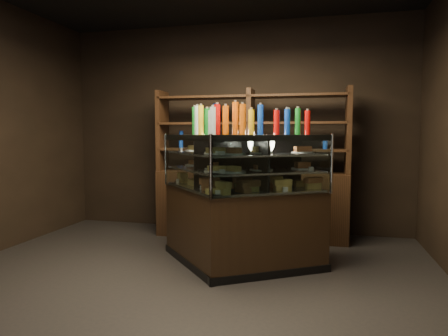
{
  "coord_description": "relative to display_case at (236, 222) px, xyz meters",
  "views": [
    {
      "loc": [
        1.24,
        -3.23,
        1.41
      ],
      "look_at": [
        0.28,
        0.72,
        1.06
      ],
      "focal_mm": 32.0,
      "sensor_mm": 36.0,
      "label": 1
    }
  ],
  "objects": [
    {
      "name": "ground",
      "position": [
        -0.38,
        -0.86,
        -0.47
      ],
      "size": [
        5.0,
        5.0,
        0.0
      ],
      "primitive_type": "plane",
      "color": "black",
      "rests_on": "ground"
    },
    {
      "name": "display_case",
      "position": [
        0.0,
        0.0,
        0.0
      ],
      "size": [
        1.93,
        1.4,
        1.41
      ],
      "rotation": [
        0.0,
        0.0,
        -0.15
      ],
      "color": "black",
      "rests_on": "ground"
    },
    {
      "name": "back_shelving",
      "position": [
        -0.06,
        1.19,
        0.13
      ],
      "size": [
        2.57,
        0.46,
        2.0
      ],
      "rotation": [
        0.0,
        0.0,
        0.02
      ],
      "color": "black",
      "rests_on": "ground"
    },
    {
      "name": "potted_conifer",
      "position": [
        0.12,
        -0.19,
        -0.09
      ],
      "size": [
        0.32,
        0.32,
        0.68
      ],
      "rotation": [
        0.0,
        0.0,
        -0.04
      ],
      "color": "black",
      "rests_on": "ground"
    },
    {
      "name": "bottles_top",
      "position": [
        0.0,
        0.0,
        1.07
      ],
      "size": [
        1.39,
        0.86,
        0.3
      ],
      "color": "#B20C0A",
      "rests_on": "display_case"
    },
    {
      "name": "room_shell",
      "position": [
        -0.38,
        -0.86,
        1.47
      ],
      "size": [
        5.02,
        5.02,
        3.01
      ],
      "color": "black",
      "rests_on": "ground"
    },
    {
      "name": "food_display",
      "position": [
        -0.0,
        -0.0,
        0.6
      ],
      "size": [
        1.56,
        1.0,
        0.44
      ],
      "color": "#B87542",
      "rests_on": "display_case"
    }
  ]
}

